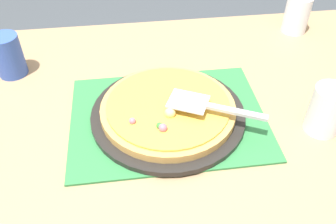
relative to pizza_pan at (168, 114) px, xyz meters
name	(u,v)px	position (x,y,z in m)	size (l,w,h in m)	color
dining_table	(168,147)	(0.00, 0.00, -0.12)	(1.40, 1.00, 0.75)	#9E7A56
placemat	(168,117)	(0.00, 0.00, -0.01)	(0.48, 0.36, 0.01)	#2D753D
pizza_pan	(168,114)	(0.00, 0.00, 0.00)	(0.38, 0.38, 0.01)	black
pizza	(168,108)	(0.00, 0.00, 0.02)	(0.33, 0.33, 0.05)	tan
cup_near	(297,14)	(0.48, 0.37, 0.05)	(0.08, 0.08, 0.12)	white
cup_far	(326,110)	(0.36, -0.09, 0.05)	(0.08, 0.08, 0.12)	white
cup_corner	(8,56)	(-0.42, 0.25, 0.05)	(0.08, 0.08, 0.12)	#3351AD
pizza_server	(208,106)	(0.09, -0.04, 0.05)	(0.23, 0.14, 0.01)	silver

